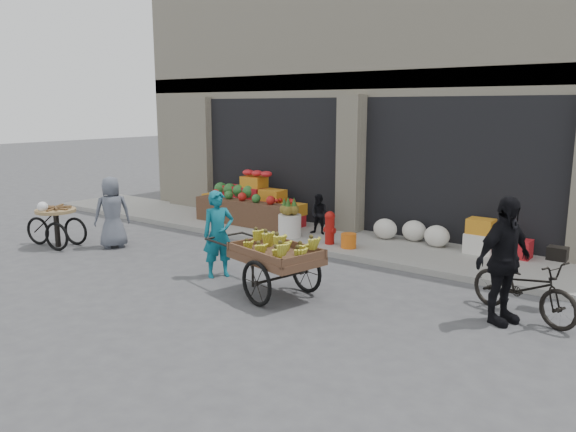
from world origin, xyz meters
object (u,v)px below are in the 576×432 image
Objects in this scene: pineapple_bin at (290,226)px; banana_cart at (274,251)px; vendor_grey at (112,212)px; vendor_woman at (218,234)px; cyclist at (504,260)px; fire_hydrant at (330,226)px; bicycle at (524,287)px; orange_bucket at (349,241)px; tricycle_cart at (56,221)px; seated_person at (319,214)px.

pineapple_bin is 0.20× the size of banana_cart.
vendor_grey is (-2.75, -2.71, 0.41)m from pineapple_bin.
cyclist is at bearing -50.59° from vendor_woman.
fire_hydrant is 0.46× the size of vendor_grey.
bicycle is 0.64m from cyclist.
vendor_grey is at bearing -149.03° from orange_bucket.
orange_bucket is at bearing 110.85° from banana_cart.
orange_bucket is 0.19× the size of bicycle.
banana_cart is at bearing -82.51° from orange_bucket.
vendor_woman reaches higher than tricycle_cart.
bicycle is at bearing -46.48° from vendor_woman.
fire_hydrant is 0.28× the size of banana_cart.
seated_person is (-1.20, 0.70, 0.31)m from orange_bucket.
vendor_woman reaches higher than bicycle.
fire_hydrant is (1.10, -0.05, 0.13)m from pineapple_bin.
bicycle is at bearing 124.47° from vendor_grey.
fire_hydrant is 4.67m from cyclist.
fire_hydrant is at bearing 119.65° from banana_cart.
orange_bucket is 5.10m from vendor_grey.
banana_cart is 4.76m from vendor_grey.
orange_bucket is at bearing 148.52° from vendor_grey.
seated_person is 0.36× the size of banana_cart.
banana_cart is 1.46m from vendor_woman.
banana_cart reaches higher than pineapple_bin.
fire_hydrant is at bearing 90.63° from bicycle.
cyclist is (4.87, -2.71, 0.32)m from seated_person.
vendor_woman is at bearing 120.79° from cyclist.
cyclist is (4.17, -2.06, 0.40)m from fire_hydrant.
seated_person is at bearing 149.74° from orange_bucket.
bicycle is (8.22, 1.00, -0.33)m from vendor_grey.
vendor_woman is at bearing -110.48° from orange_bucket.
vendor_woman reaches higher than pineapple_bin.
bicycle reaches higher than pineapple_bin.
seated_person is (0.40, 0.60, 0.21)m from pineapple_bin.
orange_bucket is 0.12× the size of banana_cart.
seated_person is at bearing 86.94° from bicycle.
seated_person is at bearing 126.60° from banana_cart.
pineapple_bin is 1.11m from fire_hydrant.
orange_bucket is at bearing -5.71° from fire_hydrant.
pineapple_bin is 0.34× the size of vendor_grey.
bicycle is (3.87, -1.61, 0.18)m from orange_bucket.
fire_hydrant is at bearing 19.64° from tricycle_cart.
banana_cart reaches higher than orange_bucket.
fire_hydrant is 5.93m from tricycle_cart.
banana_cart is (2.00, -3.12, 0.37)m from pineapple_bin.
banana_cart is (0.90, -3.07, 0.23)m from fire_hydrant.
tricycle_cart is at bearing -148.43° from orange_bucket.
tricycle_cart is (-4.88, -3.36, 0.06)m from fire_hydrant.
banana_cart reaches higher than tricycle_cart.
vendor_grey reaches higher than bicycle.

